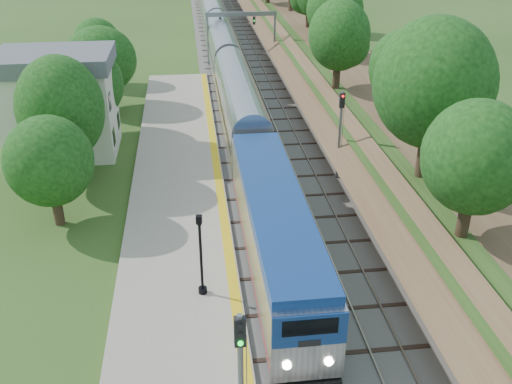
{
  "coord_description": "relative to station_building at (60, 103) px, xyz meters",
  "views": [
    {
      "loc": [
        -4.06,
        -13.56,
        18.16
      ],
      "look_at": [
        -0.5,
        15.82,
        2.8
      ],
      "focal_mm": 40.0,
      "sensor_mm": 36.0,
      "label": 1
    }
  ],
  "objects": [
    {
      "name": "signal_platform",
      "position": [
        11.1,
        -29.82,
        0.2
      ],
      "size": [
        0.37,
        0.3,
        6.37
      ],
      "color": "slate",
      "rests_on": "platform"
    },
    {
      "name": "trees_behind_platform",
      "position": [
        2.83,
        -9.33,
        0.44
      ],
      "size": [
        7.82,
        53.32,
        7.21
      ],
      "color": "#332316",
      "rests_on": "ground"
    },
    {
      "name": "station_building",
      "position": [
        0.0,
        0.0,
        0.0
      ],
      "size": [
        8.6,
        6.6,
        8.0
      ],
      "color": "white",
      "rests_on": "ground"
    },
    {
      "name": "embankment",
      "position": [
        24.35,
        30.0,
        -2.14
      ],
      "size": [
        10.64,
        170.0,
        11.7
      ],
      "color": "brown",
      "rests_on": "ground"
    },
    {
      "name": "platform",
      "position": [
        8.8,
        -14.0,
        -3.9
      ],
      "size": [
        6.4,
        68.0,
        0.38
      ],
      "primitive_type": "cube",
      "color": "gray",
      "rests_on": "ground"
    },
    {
      "name": "train",
      "position": [
        14.0,
        31.76,
        -1.84
      ],
      "size": [
        2.99,
        119.91,
        4.4
      ],
      "color": "black",
      "rests_on": "trackbed"
    },
    {
      "name": "yellow_stripe",
      "position": [
        11.65,
        -14.0,
        -3.7
      ],
      "size": [
        0.55,
        68.0,
        0.01
      ],
      "primitive_type": "cube",
      "color": "gold",
      "rests_on": "platform"
    },
    {
      "name": "signal_farside",
      "position": [
        20.2,
        -7.44,
        -0.05
      ],
      "size": [
        0.35,
        0.28,
        6.41
      ],
      "color": "slate",
      "rests_on": "ground"
    },
    {
      "name": "lamppost_far",
      "position": [
        10.06,
        -20.19,
        -1.71
      ],
      "size": [
        0.44,
        0.44,
        4.48
      ],
      "color": "black",
      "rests_on": "platform"
    },
    {
      "name": "signal_gantry",
      "position": [
        16.47,
        24.99,
        0.73
      ],
      "size": [
        8.4,
        0.38,
        6.2
      ],
      "color": "slate",
      "rests_on": "ground"
    },
    {
      "name": "trackbed",
      "position": [
        16.0,
        30.0,
        -4.02
      ],
      "size": [
        9.5,
        170.0,
        0.28
      ],
      "color": "#4C4944",
      "rests_on": "ground"
    }
  ]
}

